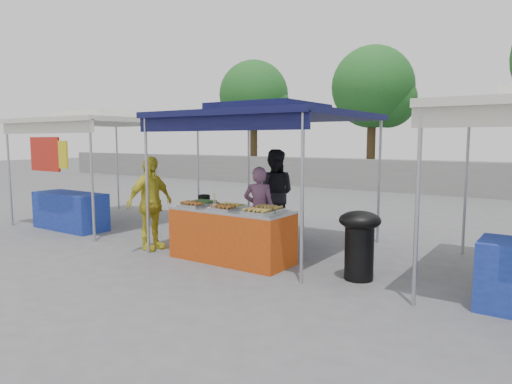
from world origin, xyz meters
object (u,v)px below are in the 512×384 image
Objects in this scene: wok_burner at (359,239)px; vendor_woman at (259,210)px; vendor_table at (231,235)px; cooking_pot at (204,198)px; customer_person at (150,203)px; helper_man at (274,194)px.

wok_burner is 2.08m from vendor_woman.
wok_burner reaches higher than vendor_table.
cooking_pot is at bearing 0.30° from vendor_woman.
cooking_pot is 0.22× the size of wok_burner.
customer_person is (-1.65, -0.20, 0.41)m from vendor_table.
customer_person is at bearing 7.68° from vendor_woman.
helper_man reaches higher than vendor_woman.
vendor_woman reaches higher than wok_burner.
helper_man is (-0.38, 1.88, 0.46)m from vendor_table.
customer_person reaches higher than wok_burner.
vendor_table is 1.34× the size of vendor_woman.
vendor_table is at bearing -80.79° from customer_person.
wok_burner is at bearing -2.80° from cooking_pot.
vendor_table is 9.44× the size of cooking_pot.
vendor_woman is 0.85× the size of helper_man.
vendor_woman is 1.26m from helper_man.
wok_burner is 2.99m from helper_man.
customer_person is (-3.73, -0.41, 0.25)m from wok_burner.
vendor_woman is 1.94m from customer_person.
customer_person reaches higher than vendor_woman.
helper_man reaches higher than vendor_table.
helper_man is (-2.45, 1.67, 0.30)m from wok_burner.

